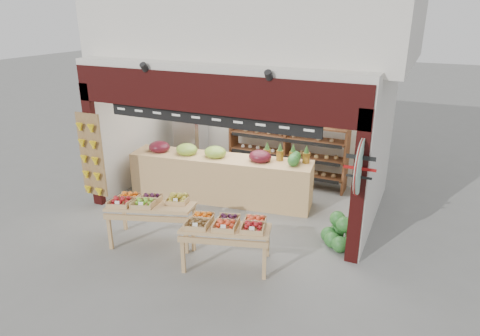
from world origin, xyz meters
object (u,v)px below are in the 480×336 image
at_px(back_shelving, 287,138).
at_px(display_table_left, 147,203).
at_px(display_table_right, 227,226).
at_px(refrigerator, 191,139).
at_px(mid_counter, 220,177).
at_px(watermelon_pile, 340,234).
at_px(cardboard_stack, 172,179).

bearing_deg(back_shelving, display_table_left, -110.71).
relative_size(display_table_left, display_table_right, 1.05).
height_order(refrigerator, display_table_right, refrigerator).
height_order(mid_counter, display_table_left, mid_counter).
distance_m(mid_counter, display_table_right, 2.62).
bearing_deg(watermelon_pile, display_table_right, -138.16).
bearing_deg(mid_counter, display_table_left, -99.77).
bearing_deg(refrigerator, watermelon_pile, -33.98).
relative_size(refrigerator, display_table_right, 1.11).
bearing_deg(watermelon_pile, cardboard_stack, 167.29).
distance_m(refrigerator, mid_counter, 1.98).
height_order(display_table_left, display_table_right, display_table_left).
relative_size(cardboard_stack, watermelon_pile, 1.41).
distance_m(refrigerator, display_table_left, 3.60).
relative_size(back_shelving, mid_counter, 0.71).
bearing_deg(cardboard_stack, back_shelving, 31.54).
xyz_separation_m(mid_counter, watermelon_pile, (2.88, -0.85, -0.33)).
xyz_separation_m(cardboard_stack, display_table_left, (0.96, -2.25, 0.50)).
distance_m(back_shelving, display_table_right, 3.85).
bearing_deg(cardboard_stack, display_table_right, -42.08).
bearing_deg(cardboard_stack, refrigerator, 96.90).
height_order(back_shelving, display_table_right, back_shelving).
xyz_separation_m(refrigerator, watermelon_pile, (4.35, -2.13, -0.67)).
xyz_separation_m(display_table_left, watermelon_pile, (3.25, 1.30, -0.53)).
xyz_separation_m(refrigerator, cardboard_stack, (0.14, -1.18, -0.65)).
distance_m(mid_counter, watermelon_pile, 3.02).
bearing_deg(refrigerator, display_table_left, -80.08).
height_order(mid_counter, display_table_right, mid_counter).
distance_m(cardboard_stack, display_table_right, 3.57).
bearing_deg(cardboard_stack, mid_counter, -4.17).
bearing_deg(display_table_left, watermelon_pile, 21.77).
xyz_separation_m(back_shelving, cardboard_stack, (-2.35, -1.45, -0.91)).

